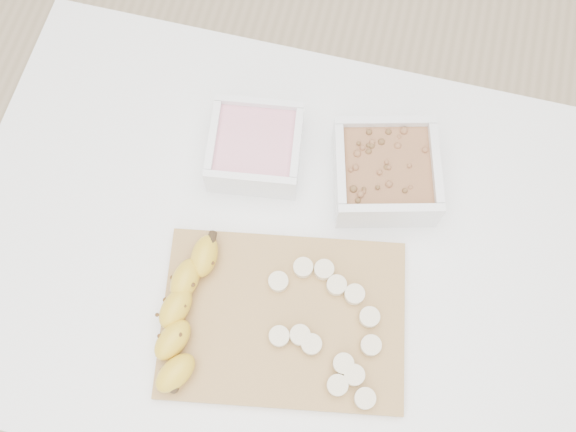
% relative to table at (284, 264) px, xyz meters
% --- Properties ---
extents(ground, '(3.50, 3.50, 0.00)m').
position_rel_table_xyz_m(ground, '(0.00, 0.00, -0.65)').
color(ground, '#C6AD89').
rests_on(ground, ground).
extents(table, '(1.00, 0.70, 0.75)m').
position_rel_table_xyz_m(table, '(0.00, 0.00, 0.00)').
color(table, white).
rests_on(table, ground).
extents(bowl_yogurt, '(0.16, 0.16, 0.07)m').
position_rel_table_xyz_m(bowl_yogurt, '(-0.08, 0.14, 0.13)').
color(bowl_yogurt, white).
rests_on(bowl_yogurt, table).
extents(bowl_granola, '(0.19, 0.19, 0.07)m').
position_rel_table_xyz_m(bowl_granola, '(0.13, 0.14, 0.13)').
color(bowl_granola, white).
rests_on(bowl_granola, table).
extents(cutting_board, '(0.39, 0.31, 0.01)m').
position_rel_table_xyz_m(cutting_board, '(0.03, -0.11, 0.10)').
color(cutting_board, '#AD8A4C').
rests_on(cutting_board, table).
extents(banana, '(0.09, 0.23, 0.04)m').
position_rel_table_xyz_m(banana, '(-0.11, -0.14, 0.13)').
color(banana, gold).
rests_on(banana, cutting_board).
extents(banana_slices, '(0.18, 0.19, 0.02)m').
position_rel_table_xyz_m(banana_slices, '(0.10, -0.11, 0.12)').
color(banana_slices, beige).
rests_on(banana_slices, cutting_board).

